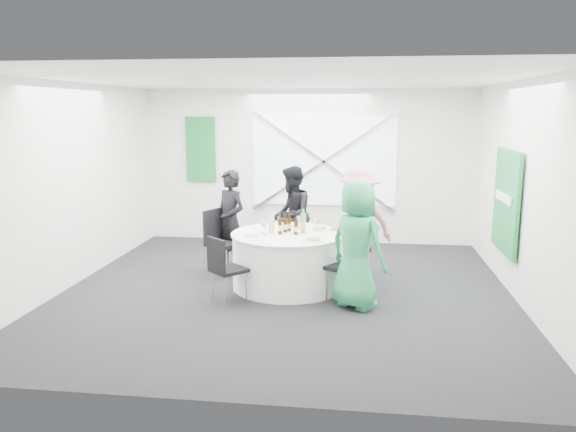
# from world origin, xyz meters

# --- Properties ---
(floor) EXTENTS (6.00, 6.00, 0.00)m
(floor) POSITION_xyz_m (0.00, 0.00, 0.00)
(floor) COLOR black
(floor) RESTS_ON ground
(ceiling) EXTENTS (6.00, 6.00, 0.00)m
(ceiling) POSITION_xyz_m (0.00, 0.00, 2.80)
(ceiling) COLOR white
(ceiling) RESTS_ON wall_back
(wall_back) EXTENTS (6.00, 0.00, 6.00)m
(wall_back) POSITION_xyz_m (0.00, 3.00, 1.40)
(wall_back) COLOR silver
(wall_back) RESTS_ON floor
(wall_front) EXTENTS (6.00, 0.00, 6.00)m
(wall_front) POSITION_xyz_m (0.00, -3.00, 1.40)
(wall_front) COLOR silver
(wall_front) RESTS_ON floor
(wall_left) EXTENTS (0.00, 6.00, 6.00)m
(wall_left) POSITION_xyz_m (-3.00, 0.00, 1.40)
(wall_left) COLOR silver
(wall_left) RESTS_ON floor
(wall_right) EXTENTS (0.00, 6.00, 6.00)m
(wall_right) POSITION_xyz_m (3.00, 0.00, 1.40)
(wall_right) COLOR silver
(wall_right) RESTS_ON floor
(window_panel) EXTENTS (2.60, 0.03, 1.60)m
(window_panel) POSITION_xyz_m (0.30, 2.96, 1.50)
(window_panel) COLOR white
(window_panel) RESTS_ON wall_back
(window_brace_a) EXTENTS (2.63, 0.05, 1.84)m
(window_brace_a) POSITION_xyz_m (0.30, 2.92, 1.50)
(window_brace_a) COLOR silver
(window_brace_a) RESTS_ON window_panel
(window_brace_b) EXTENTS (2.63, 0.05, 1.84)m
(window_brace_b) POSITION_xyz_m (0.30, 2.92, 1.50)
(window_brace_b) COLOR silver
(window_brace_b) RESTS_ON window_panel
(green_banner) EXTENTS (0.55, 0.04, 1.20)m
(green_banner) POSITION_xyz_m (-2.00, 2.95, 1.70)
(green_banner) COLOR #156C32
(green_banner) RESTS_ON wall_back
(green_sign) EXTENTS (0.05, 1.20, 1.40)m
(green_sign) POSITION_xyz_m (2.94, 0.60, 1.20)
(green_sign) COLOR #167E33
(green_sign) RESTS_ON wall_right
(banquet_table) EXTENTS (1.56, 1.56, 0.76)m
(banquet_table) POSITION_xyz_m (0.00, 0.20, 0.38)
(banquet_table) COLOR white
(banquet_table) RESTS_ON floor
(chair_back) EXTENTS (0.41, 0.42, 0.83)m
(chair_back) POSITION_xyz_m (-0.10, 1.32, 0.48)
(chair_back) COLOR black
(chair_back) RESTS_ON floor
(chair_back_left) EXTENTS (0.59, 0.58, 0.97)m
(chair_back_left) POSITION_xyz_m (-1.09, 0.71, 0.57)
(chair_back_left) COLOR black
(chair_back_left) RESTS_ON floor
(chair_back_right) EXTENTS (0.54, 0.53, 0.84)m
(chair_back_right) POSITION_xyz_m (0.94, 0.88, 0.49)
(chair_back_right) COLOR black
(chair_back_right) RESTS_ON floor
(chair_front_right) EXTENTS (0.57, 0.57, 0.91)m
(chair_front_right) POSITION_xyz_m (0.87, -0.33, 0.53)
(chair_front_right) COLOR black
(chair_front_right) RESTS_ON floor
(chair_front_left) EXTENTS (0.55, 0.55, 0.86)m
(chair_front_left) POSITION_xyz_m (-0.72, -0.57, 0.50)
(chair_front_left) COLOR black
(chair_front_left) RESTS_ON floor
(person_man_back_left) EXTENTS (0.67, 0.63, 1.54)m
(person_man_back_left) POSITION_xyz_m (-0.97, 0.89, 0.77)
(person_man_back_left) COLOR black
(person_man_back_left) RESTS_ON floor
(person_man_back) EXTENTS (0.48, 0.79, 1.55)m
(person_man_back) POSITION_xyz_m (-0.11, 1.49, 0.78)
(person_man_back) COLOR black
(person_man_back) RESTS_ON floor
(person_woman_pink) EXTENTS (1.18, 0.91, 1.65)m
(person_woman_pink) POSITION_xyz_m (0.95, 0.65, 0.83)
(person_woman_pink) COLOR #D08688
(person_woman_pink) RESTS_ON floor
(person_woman_green) EXTENTS (0.92, 0.87, 1.59)m
(person_woman_green) POSITION_xyz_m (0.94, -0.50, 0.79)
(person_woman_green) COLOR #279256
(person_woman_green) RESTS_ON floor
(plate_back) EXTENTS (0.27, 0.27, 0.01)m
(plate_back) POSITION_xyz_m (0.07, 0.71, 0.77)
(plate_back) COLOR white
(plate_back) RESTS_ON banquet_table
(plate_back_left) EXTENTS (0.27, 0.27, 0.01)m
(plate_back_left) POSITION_xyz_m (-0.39, 0.50, 0.77)
(plate_back_left) COLOR white
(plate_back_left) RESTS_ON banquet_table
(plate_back_right) EXTENTS (0.28, 0.28, 0.04)m
(plate_back_right) POSITION_xyz_m (0.41, 0.48, 0.78)
(plate_back_right) COLOR white
(plate_back_right) RESTS_ON banquet_table
(plate_front_right) EXTENTS (0.28, 0.28, 0.04)m
(plate_front_right) POSITION_xyz_m (0.38, -0.21, 0.78)
(plate_front_right) COLOR white
(plate_front_right) RESTS_ON banquet_table
(plate_front_left) EXTENTS (0.29, 0.29, 0.01)m
(plate_front_left) POSITION_xyz_m (-0.39, -0.18, 0.77)
(plate_front_left) COLOR white
(plate_front_left) RESTS_ON banquet_table
(napkin) EXTENTS (0.20, 0.19, 0.05)m
(napkin) POSITION_xyz_m (-0.45, -0.12, 0.80)
(napkin) COLOR white
(napkin) RESTS_ON plate_front_left
(beer_bottle_a) EXTENTS (0.06, 0.06, 0.25)m
(beer_bottle_a) POSITION_xyz_m (-0.05, 0.26, 0.86)
(beer_bottle_a) COLOR #3B200A
(beer_bottle_a) RESTS_ON banquet_table
(beer_bottle_b) EXTENTS (0.06, 0.06, 0.25)m
(beer_bottle_b) POSITION_xyz_m (-0.00, 0.34, 0.85)
(beer_bottle_b) COLOR #3B200A
(beer_bottle_b) RESTS_ON banquet_table
(beer_bottle_c) EXTENTS (0.06, 0.06, 0.24)m
(beer_bottle_c) POSITION_xyz_m (0.12, 0.14, 0.85)
(beer_bottle_c) COLOR #3B200A
(beer_bottle_c) RESTS_ON banquet_table
(beer_bottle_d) EXTENTS (0.06, 0.06, 0.28)m
(beer_bottle_d) POSITION_xyz_m (-0.10, 0.12, 0.87)
(beer_bottle_d) COLOR #3B200A
(beer_bottle_d) RESTS_ON banquet_table
(green_water_bottle) EXTENTS (0.08, 0.08, 0.33)m
(green_water_bottle) POSITION_xyz_m (0.21, 0.24, 0.89)
(green_water_bottle) COLOR #44B25C
(green_water_bottle) RESTS_ON banquet_table
(clear_water_bottle) EXTENTS (0.08, 0.08, 0.31)m
(clear_water_bottle) POSITION_xyz_m (-0.23, 0.18, 0.88)
(clear_water_bottle) COLOR silver
(clear_water_bottle) RESTS_ON banquet_table
(wine_glass_a) EXTENTS (0.07, 0.07, 0.17)m
(wine_glass_a) POSITION_xyz_m (-0.35, 0.17, 0.88)
(wine_glass_a) COLOR white
(wine_glass_a) RESTS_ON banquet_table
(wine_glass_b) EXTENTS (0.07, 0.07, 0.17)m
(wine_glass_b) POSITION_xyz_m (0.11, 0.57, 0.88)
(wine_glass_b) COLOR white
(wine_glass_b) RESTS_ON banquet_table
(wine_glass_c) EXTENTS (0.07, 0.07, 0.17)m
(wine_glass_c) POSITION_xyz_m (0.38, 0.37, 0.88)
(wine_glass_c) COLOR white
(wine_glass_c) RESTS_ON banquet_table
(wine_glass_d) EXTENTS (0.07, 0.07, 0.17)m
(wine_glass_d) POSITION_xyz_m (-0.29, 0.04, 0.88)
(wine_glass_d) COLOR white
(wine_glass_d) RESTS_ON banquet_table
(fork_a) EXTENTS (0.15, 0.03, 0.01)m
(fork_a) POSITION_xyz_m (0.12, 0.76, 0.76)
(fork_a) COLOR silver
(fork_a) RESTS_ON banquet_table
(knife_a) EXTENTS (0.15, 0.02, 0.01)m
(knife_a) POSITION_xyz_m (-0.14, 0.76, 0.76)
(knife_a) COLOR silver
(knife_a) RESTS_ON banquet_table
(fork_b) EXTENTS (0.11, 0.12, 0.01)m
(fork_b) POSITION_xyz_m (-0.52, -0.05, 0.76)
(fork_b) COLOR silver
(fork_b) RESTS_ON banquet_table
(knife_b) EXTENTS (0.11, 0.12, 0.01)m
(knife_b) POSITION_xyz_m (-0.29, -0.29, 0.76)
(knife_b) COLOR silver
(knife_b) RESTS_ON banquet_table
(fork_c) EXTENTS (0.10, 0.13, 0.01)m
(fork_c) POSITION_xyz_m (0.55, 0.37, 0.76)
(fork_c) COLOR silver
(fork_c) RESTS_ON banquet_table
(knife_c) EXTENTS (0.09, 0.14, 0.01)m
(knife_c) POSITION_xyz_m (0.38, 0.63, 0.76)
(knife_c) COLOR silver
(knife_c) RESTS_ON banquet_table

